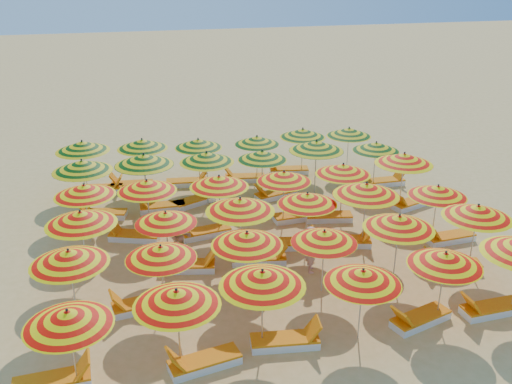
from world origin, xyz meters
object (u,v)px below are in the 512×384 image
lounger_14 (298,216)px  lounger_19 (195,201)px  umbrella_18 (84,190)px  umbrella_29 (376,147)px  umbrella_9 (324,237)px  lounger_7 (189,266)px  lounger_22 (103,189)px  umbrella_25 (144,160)px  umbrella_30 (82,146)px  lounger_3 (419,319)px  umbrella_12 (81,218)px  lounger_20 (275,194)px  umbrella_31 (142,144)px  lounger_10 (346,241)px  lounger_21 (385,181)px  umbrella_7 (161,252)px  lounger_4 (490,309)px  lounger_12 (133,236)px  umbrella_32 (198,143)px  lounger_2 (287,341)px  umbrella_13 (166,218)px  lounger_6 (451,265)px  lounger_23 (131,185)px  umbrella_27 (262,155)px  umbrella_22 (343,169)px  umbrella_1 (177,298)px  umbrella_14 (240,205)px  umbrella_0 (68,318)px  umbrella_33 (257,140)px  lounger_8 (260,258)px  umbrella_6 (69,257)px  lounger_11 (449,237)px  lounger_9 (289,243)px  umbrella_24 (82,166)px  beachgoer_a (311,249)px  umbrella_10 (399,222)px  umbrella_34 (303,133)px  umbrella_35 (349,132)px  umbrella_4 (445,259)px  umbrella_20 (219,182)px  lounger_15 (327,217)px  umbrella_21 (284,177)px  lounger_1 (203,362)px  lounger_13 (205,232)px  lounger_17 (102,214)px

lounger_14 → lounger_19: (-3.47, 2.32, 0.00)m
umbrella_18 → umbrella_29: bearing=11.1°
umbrella_9 → lounger_14: (0.80, 4.76, -1.61)m
lounger_7 → lounger_22: bearing=121.9°
umbrella_25 → umbrella_30: umbrella_25 is taller
lounger_3 → umbrella_12: bearing=-44.9°
lounger_20 → umbrella_31: bearing=-41.1°
lounger_10 → lounger_3: bearing=-72.5°
lounger_21 → umbrella_7: bearing=-144.0°
umbrella_7 → umbrella_9: umbrella_7 is taller
lounger_4 → lounger_12: 11.44m
umbrella_31 → umbrella_32: bearing=-5.6°
umbrella_18 → lounger_19: 4.84m
lounger_2 → umbrella_13: bearing=126.0°
umbrella_31 → lounger_6: size_ratio=1.43×
lounger_7 → lounger_23: same height
umbrella_27 → umbrella_22: bearing=-45.1°
umbrella_1 → umbrella_29: umbrella_1 is taller
lounger_4 → umbrella_14: bearing=-38.6°
umbrella_32 → lounger_4: (6.23, -11.27, -1.68)m
umbrella_0 → umbrella_33: umbrella_0 is taller
umbrella_27 → lounger_4: 10.22m
umbrella_18 → lounger_8: 6.21m
umbrella_1 → lounger_8: bearing=54.7°
umbrella_14 → umbrella_6: bearing=-158.3°
umbrella_30 → lounger_22: 1.94m
lounger_11 → umbrella_27: bearing=-48.7°
umbrella_29 → lounger_9: (-5.00, -4.31, -1.63)m
umbrella_24 → beachgoer_a: size_ratio=1.75×
umbrella_10 → lounger_3: umbrella_10 is taller
umbrella_34 → lounger_21: (3.00, -2.19, -1.71)m
umbrella_35 → lounger_10: (-2.74, -6.67, -1.68)m
umbrella_4 → lounger_12: umbrella_4 is taller
lounger_7 → lounger_9: bearing=22.8°
umbrella_24 → lounger_7: 6.02m
umbrella_22 → umbrella_35: (2.08, 4.47, -0.04)m
umbrella_20 → lounger_15: (3.98, -0.03, -1.75)m
lounger_15 → umbrella_4: bearing=106.9°
umbrella_7 → umbrella_21: umbrella_21 is taller
umbrella_20 → lounger_1: (-1.73, -6.97, -1.75)m
lounger_3 → umbrella_14: bearing=-64.7°
lounger_12 → lounger_13: 2.44m
umbrella_7 → lounger_3: size_ratio=1.36×
umbrella_27 → lounger_8: umbrella_27 is taller
umbrella_29 → umbrella_31: bearing=166.4°
umbrella_21 → lounger_17: umbrella_21 is taller
lounger_22 → lounger_1: bearing=-70.4°
beachgoer_a → lounger_14: bearing=-0.2°
umbrella_7 → lounger_22: umbrella_7 is taller
umbrella_7 → lounger_21: bearing=35.2°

